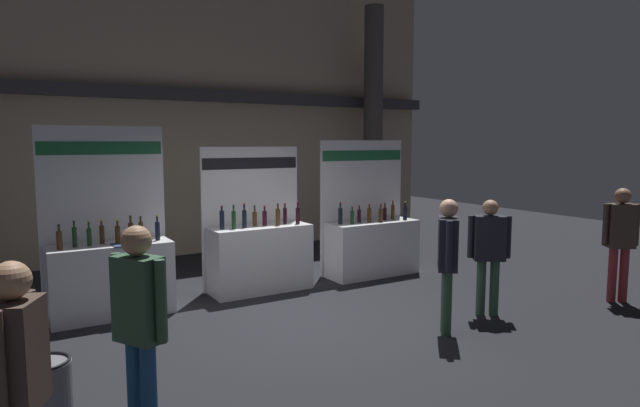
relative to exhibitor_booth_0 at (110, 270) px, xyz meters
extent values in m
plane|color=black|center=(2.08, -1.67, -0.63)|extent=(24.79, 24.79, 0.00)
cube|color=gray|center=(2.08, 3.58, 2.39)|extent=(12.40, 0.25, 6.04)
cube|color=#2D2D33|center=(2.08, 3.27, 2.69)|extent=(12.40, 0.20, 0.24)
cylinder|color=#423D38|center=(6.50, 2.78, 2.12)|extent=(0.45, 0.45, 5.50)
cube|color=white|center=(0.00, -0.05, -0.13)|extent=(1.59, 0.60, 1.00)
cube|color=white|center=(0.00, 0.29, 0.66)|extent=(1.67, 0.04, 2.59)
cube|color=#1E6638|center=(0.00, 0.27, 1.65)|extent=(1.62, 0.01, 0.18)
cylinder|color=#472D14|center=(-0.62, -0.11, 0.49)|extent=(0.07, 0.07, 0.23)
cylinder|color=#472D14|center=(-0.62, -0.11, 0.64)|extent=(0.03, 0.03, 0.07)
cylinder|color=black|center=(-0.62, -0.11, 0.68)|extent=(0.03, 0.03, 0.02)
cylinder|color=#19381E|center=(-0.43, -0.04, 0.50)|extent=(0.06, 0.06, 0.26)
cylinder|color=#19381E|center=(-0.43, -0.04, 0.66)|extent=(0.03, 0.03, 0.07)
cylinder|color=black|center=(-0.43, -0.04, 0.71)|extent=(0.03, 0.03, 0.02)
cylinder|color=#19381E|center=(-0.26, -0.05, 0.49)|extent=(0.06, 0.06, 0.23)
cylinder|color=#19381E|center=(-0.26, -0.05, 0.65)|extent=(0.03, 0.03, 0.09)
cylinder|color=gold|center=(-0.26, -0.05, 0.70)|extent=(0.03, 0.03, 0.02)
cylinder|color=#472D14|center=(-0.08, 0.02, 0.49)|extent=(0.06, 0.06, 0.25)
cylinder|color=#472D14|center=(-0.08, 0.02, 0.65)|extent=(0.03, 0.03, 0.06)
cylinder|color=gold|center=(-0.08, 0.02, 0.69)|extent=(0.03, 0.03, 0.02)
cylinder|color=#472D14|center=(0.09, -0.14, 0.49)|extent=(0.07, 0.07, 0.25)
cylinder|color=#472D14|center=(0.09, -0.14, 0.65)|extent=(0.03, 0.03, 0.07)
cylinder|color=gold|center=(0.09, -0.14, 0.70)|extent=(0.03, 0.03, 0.02)
cylinder|color=#472D14|center=(0.27, -0.08, 0.51)|extent=(0.07, 0.07, 0.27)
cylinder|color=#472D14|center=(0.27, -0.08, 0.68)|extent=(0.03, 0.03, 0.08)
cylinder|color=black|center=(0.27, -0.08, 0.73)|extent=(0.03, 0.03, 0.02)
cylinder|color=#472D14|center=(0.43, 0.01, 0.50)|extent=(0.06, 0.06, 0.26)
cylinder|color=#472D14|center=(0.43, 0.01, 0.66)|extent=(0.03, 0.03, 0.06)
cylinder|color=black|center=(0.43, 0.01, 0.70)|extent=(0.03, 0.03, 0.02)
cylinder|color=black|center=(0.63, -0.09, 0.50)|extent=(0.07, 0.07, 0.25)
cylinder|color=black|center=(0.63, -0.09, 0.67)|extent=(0.03, 0.03, 0.08)
cylinder|color=gold|center=(0.63, -0.09, 0.72)|extent=(0.03, 0.03, 0.02)
cube|color=#334772|center=(0.12, -0.23, 0.38)|extent=(0.23, 0.29, 0.01)
cube|color=white|center=(2.27, 0.06, -0.11)|extent=(1.60, 0.60, 1.05)
cube|color=white|center=(2.27, 0.40, 0.52)|extent=(1.68, 0.04, 2.29)
cube|color=black|center=(2.27, 0.37, 1.40)|extent=(1.63, 0.01, 0.18)
cylinder|color=black|center=(1.65, 0.10, 0.56)|extent=(0.07, 0.07, 0.28)
cylinder|color=black|center=(1.65, 0.10, 0.73)|extent=(0.03, 0.03, 0.06)
cylinder|color=red|center=(1.65, 0.10, 0.77)|extent=(0.03, 0.03, 0.02)
cylinder|color=#19381E|center=(1.81, 0.02, 0.55)|extent=(0.07, 0.07, 0.27)
cylinder|color=#19381E|center=(1.81, 0.02, 0.73)|extent=(0.03, 0.03, 0.08)
cylinder|color=black|center=(1.81, 0.02, 0.78)|extent=(0.03, 0.03, 0.02)
cylinder|color=black|center=(2.00, 0.04, 0.55)|extent=(0.07, 0.07, 0.27)
cylinder|color=black|center=(2.00, 0.04, 0.73)|extent=(0.03, 0.03, 0.09)
cylinder|color=red|center=(2.00, 0.04, 0.78)|extent=(0.03, 0.03, 0.02)
cylinder|color=#472D14|center=(2.20, 0.09, 0.53)|extent=(0.07, 0.07, 0.22)
cylinder|color=#472D14|center=(2.20, 0.09, 0.69)|extent=(0.03, 0.03, 0.09)
cylinder|color=black|center=(2.20, 0.09, 0.74)|extent=(0.03, 0.03, 0.02)
cylinder|color=black|center=(2.35, 0.06, 0.53)|extent=(0.07, 0.07, 0.23)
cylinder|color=black|center=(2.35, 0.06, 0.69)|extent=(0.03, 0.03, 0.07)
cylinder|color=red|center=(2.35, 0.06, 0.73)|extent=(0.03, 0.03, 0.02)
cylinder|color=#472D14|center=(2.55, -0.01, 0.55)|extent=(0.07, 0.07, 0.26)
cylinder|color=#472D14|center=(2.55, -0.01, 0.71)|extent=(0.03, 0.03, 0.07)
cylinder|color=black|center=(2.55, -0.01, 0.76)|extent=(0.03, 0.03, 0.02)
cylinder|color=black|center=(2.73, 0.08, 0.55)|extent=(0.06, 0.06, 0.26)
cylinder|color=black|center=(2.73, 0.08, 0.70)|extent=(0.03, 0.03, 0.06)
cylinder|color=red|center=(2.73, 0.08, 0.74)|extent=(0.03, 0.03, 0.02)
cylinder|color=black|center=(2.90, -0.04, 0.55)|extent=(0.07, 0.07, 0.26)
cylinder|color=black|center=(2.90, -0.04, 0.72)|extent=(0.03, 0.03, 0.08)
cylinder|color=red|center=(2.90, -0.04, 0.77)|extent=(0.03, 0.03, 0.02)
cube|color=white|center=(4.43, -0.03, -0.15)|extent=(1.68, 0.60, 0.97)
cube|color=white|center=(4.43, 0.31, 0.57)|extent=(1.76, 0.04, 2.40)
cube|color=#1E6638|center=(4.43, 0.29, 1.50)|extent=(1.71, 0.01, 0.18)
cylinder|color=black|center=(3.76, 0.02, 0.48)|extent=(0.07, 0.07, 0.28)
cylinder|color=black|center=(3.76, 0.02, 0.66)|extent=(0.03, 0.03, 0.08)
cylinder|color=red|center=(3.76, 0.02, 0.71)|extent=(0.03, 0.03, 0.02)
cylinder|color=#19381E|center=(3.96, -0.05, 0.45)|extent=(0.07, 0.07, 0.23)
cylinder|color=#19381E|center=(3.96, -0.05, 0.60)|extent=(0.03, 0.03, 0.06)
cylinder|color=red|center=(3.96, -0.05, 0.64)|extent=(0.03, 0.03, 0.02)
cylinder|color=black|center=(4.16, 0.02, 0.45)|extent=(0.06, 0.06, 0.23)
cylinder|color=black|center=(4.16, 0.02, 0.59)|extent=(0.03, 0.03, 0.06)
cylinder|color=red|center=(4.16, 0.02, 0.63)|extent=(0.03, 0.03, 0.02)
cylinder|color=#472D14|center=(4.32, -0.05, 0.46)|extent=(0.07, 0.07, 0.24)
cylinder|color=#472D14|center=(4.32, -0.05, 0.61)|extent=(0.03, 0.03, 0.06)
cylinder|color=red|center=(4.32, -0.05, 0.65)|extent=(0.03, 0.03, 0.02)
cylinder|color=#472D14|center=(4.52, -0.12, 0.45)|extent=(0.08, 0.08, 0.23)
cylinder|color=#472D14|center=(4.52, -0.12, 0.60)|extent=(0.03, 0.03, 0.07)
cylinder|color=red|center=(4.52, -0.12, 0.65)|extent=(0.03, 0.03, 0.02)
cylinder|color=black|center=(4.71, 0.00, 0.45)|extent=(0.06, 0.06, 0.22)
cylinder|color=black|center=(4.71, 0.00, 0.60)|extent=(0.03, 0.03, 0.07)
cylinder|color=black|center=(4.71, 0.00, 0.64)|extent=(0.03, 0.03, 0.02)
cylinder|color=#472D14|center=(4.91, 0.02, 0.47)|extent=(0.07, 0.07, 0.26)
cylinder|color=#472D14|center=(4.91, 0.02, 0.63)|extent=(0.03, 0.03, 0.06)
cylinder|color=red|center=(4.91, 0.02, 0.67)|extent=(0.03, 0.03, 0.02)
cylinder|color=black|center=(5.08, -0.11, 0.46)|extent=(0.08, 0.08, 0.24)
cylinder|color=black|center=(5.08, -0.11, 0.61)|extent=(0.03, 0.03, 0.07)
cylinder|color=gold|center=(5.08, -0.11, 0.66)|extent=(0.03, 0.03, 0.02)
cylinder|color=slate|center=(-1.05, -3.14, -0.29)|extent=(0.39, 0.39, 0.67)
torus|color=black|center=(-1.05, -3.14, 0.05)|extent=(0.38, 0.38, 0.02)
cube|color=#47382D|center=(-1.26, -4.18, 0.51)|extent=(0.37, 0.40, 0.65)
sphere|color=tan|center=(-1.26, -4.18, 0.95)|extent=(0.22, 0.22, 0.22)
cylinder|color=#47382D|center=(-1.17, -4.00, 0.53)|extent=(0.08, 0.08, 0.61)
cylinder|color=#33563D|center=(4.35, -2.61, -0.25)|extent=(0.12, 0.12, 0.77)
cylinder|color=#33563D|center=(4.49, -2.71, -0.25)|extent=(0.12, 0.12, 0.77)
cube|color=#23232D|center=(4.42, -2.66, 0.44)|extent=(0.48, 0.44, 0.61)
sphere|color=tan|center=(4.42, -2.66, 0.86)|extent=(0.21, 0.21, 0.21)
cylinder|color=#23232D|center=(4.22, -2.51, 0.46)|extent=(0.08, 0.08, 0.58)
cylinder|color=#23232D|center=(4.62, -2.80, 0.46)|extent=(0.08, 0.08, 0.58)
cylinder|color=#33563D|center=(3.48, -2.83, -0.23)|extent=(0.12, 0.12, 0.81)
cylinder|color=#33563D|center=(3.36, -2.96, -0.23)|extent=(0.12, 0.12, 0.81)
cube|color=#23232D|center=(3.42, -2.90, 0.50)|extent=(0.45, 0.47, 0.64)
sphere|color=tan|center=(3.42, -2.90, 0.94)|extent=(0.22, 0.22, 0.22)
cylinder|color=#23232D|center=(3.59, -2.70, 0.52)|extent=(0.08, 0.08, 0.61)
cylinder|color=#23232D|center=(3.25, -3.09, 0.52)|extent=(0.08, 0.08, 0.61)
cylinder|color=navy|center=(-0.45, -3.45, -0.21)|extent=(0.12, 0.12, 0.84)
cylinder|color=navy|center=(-0.37, -3.58, -0.21)|extent=(0.12, 0.12, 0.84)
cube|color=#33563D|center=(-0.41, -3.51, 0.54)|extent=(0.37, 0.44, 0.67)
sphere|color=tan|center=(-0.41, -3.51, 1.00)|extent=(0.23, 0.23, 0.23)
cylinder|color=#33563D|center=(-0.52, -3.31, 0.56)|extent=(0.08, 0.08, 0.63)
cylinder|color=#33563D|center=(-0.30, -3.72, 0.56)|extent=(0.08, 0.08, 0.63)
cylinder|color=maroon|center=(6.48, -3.19, -0.22)|extent=(0.12, 0.12, 0.82)
cylinder|color=maroon|center=(6.62, -3.28, -0.22)|extent=(0.12, 0.12, 0.82)
cube|color=#47382D|center=(6.55, -3.23, 0.51)|extent=(0.43, 0.40, 0.65)
sphere|color=#8C6647|center=(6.55, -3.23, 0.96)|extent=(0.23, 0.23, 0.23)
cylinder|color=#47382D|center=(6.37, -3.11, 0.53)|extent=(0.08, 0.08, 0.62)
cylinder|color=#47382D|center=(6.74, -3.36, 0.53)|extent=(0.08, 0.08, 0.62)
camera|label=1|loc=(-1.32, -7.69, 1.74)|focal=30.56mm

